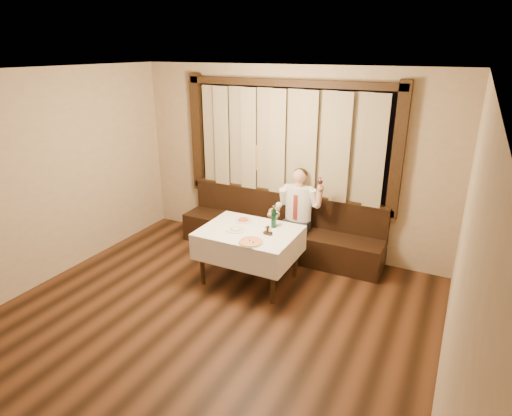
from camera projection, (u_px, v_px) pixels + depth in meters
The scene contains 10 objects.
room at pixel (219, 192), 4.79m from camera, with size 5.01×6.01×2.81m.
banquette at pixel (280, 233), 6.67m from camera, with size 3.20×0.61×0.94m.
dining_table at pixel (249, 237), 5.69m from camera, with size 1.27×0.97×0.76m.
pizza at pixel (251, 242), 5.28m from camera, with size 0.31×0.31×0.03m.
pasta_red at pixel (243, 219), 5.93m from camera, with size 0.25×0.25×0.08m.
pasta_cream at pixel (236, 228), 5.63m from camera, with size 0.26×0.26×0.09m.
green_bottle at pixel (274, 218), 5.70m from camera, with size 0.07×0.07×0.31m.
table_wine_glass at pixel (277, 215), 5.75m from camera, with size 0.08×0.08×0.21m.
cruet_caddy at pixel (268, 231), 5.51m from camera, with size 0.12×0.07×0.12m.
seated_man at pixel (297, 208), 6.29m from camera, with size 0.75×0.56×1.38m.
Camera 1 is at (2.41, -2.90, 3.02)m, focal length 30.00 mm.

